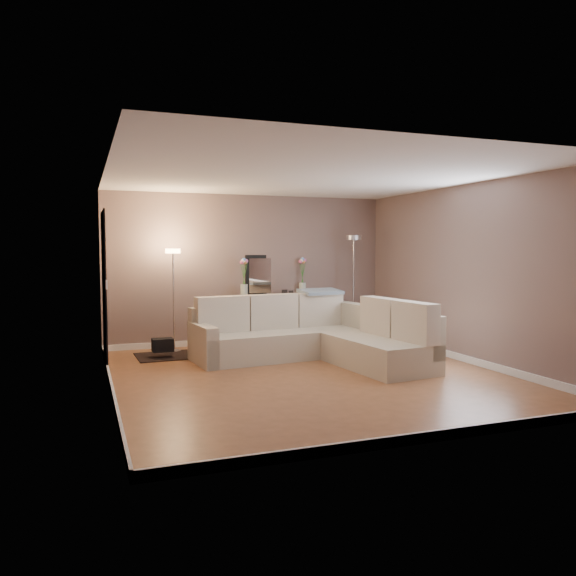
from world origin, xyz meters
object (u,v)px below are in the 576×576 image
object	(u,v)px
sectional_sofa	(315,336)
floor_lamp_lit	(173,279)
floor_lamp_unlit	(354,267)
console_table	(270,317)

from	to	relation	value
sectional_sofa	floor_lamp_lit	bearing A→B (deg)	144.08
floor_lamp_lit	floor_lamp_unlit	bearing A→B (deg)	0.15
console_table	floor_lamp_unlit	xyz separation A→B (m)	(1.49, -0.30, 0.88)
floor_lamp_lit	console_table	bearing A→B (deg)	10.03
console_table	floor_lamp_lit	bearing A→B (deg)	-169.97
sectional_sofa	floor_lamp_lit	world-z (taller)	floor_lamp_lit
sectional_sofa	floor_lamp_unlit	bearing A→B (deg)	45.64
console_table	floor_lamp_unlit	size ratio (longest dim) A/B	0.71
sectional_sofa	console_table	size ratio (longest dim) A/B	2.19
sectional_sofa	floor_lamp_unlit	size ratio (longest dim) A/B	1.55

